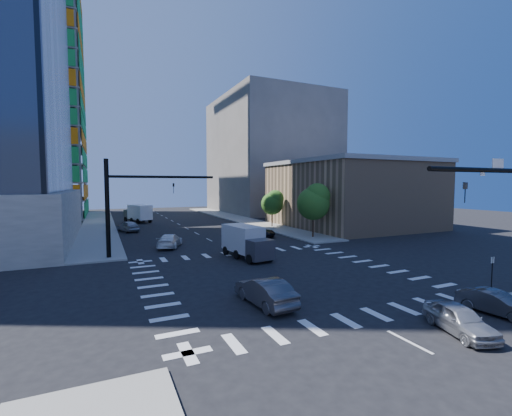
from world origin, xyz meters
TOP-DOWN VIEW (x-y plane):
  - ground at (0.00, 0.00)m, footprint 160.00×160.00m
  - road_markings at (0.00, 0.00)m, footprint 20.00×20.00m
  - sidewalk_ne at (12.50, 40.00)m, footprint 5.00×60.00m
  - sidewalk_nw at (-12.50, 40.00)m, footprint 5.00×60.00m
  - construction_building at (-27.41, 61.93)m, footprint 25.16×34.50m
  - commercial_building at (25.00, 22.00)m, footprint 20.50×22.50m
  - bg_building_ne at (27.00, 55.00)m, footprint 24.00×30.00m
  - signal_mast_nw at (-10.00, 11.50)m, footprint 10.20×0.40m
  - tree_south at (12.63, 13.90)m, footprint 4.16×4.16m
  - tree_north at (12.93, 25.90)m, footprint 3.54×3.52m
  - no_parking_sign at (10.70, -9.00)m, footprint 0.30×0.06m
  - car_nb_near at (2.85, -12.29)m, footprint 2.58×4.11m
  - car_nb_right at (6.77, -11.60)m, footprint 1.75×3.83m
  - car_nb_far at (6.42, 17.69)m, footprint 4.18×5.51m
  - car_sb_near at (-5.31, 14.99)m, footprint 3.77×5.36m
  - car_sb_mid at (-8.50, 29.91)m, footprint 3.16×4.98m
  - car_sb_cross at (-3.68, -5.24)m, footprint 2.02×4.80m
  - box_truck_near at (0.22, 6.41)m, footprint 3.10×5.87m
  - box_truck_far at (-6.11, 42.48)m, footprint 4.54×6.48m

SIDE VIEW (x-z plane):
  - ground at x=0.00m, z-range 0.00..0.00m
  - road_markings at x=0.00m, z-range 0.00..0.01m
  - sidewalk_ne at x=12.50m, z-range 0.00..0.15m
  - sidewalk_nw at x=-12.50m, z-range 0.00..0.15m
  - car_nb_right at x=6.77m, z-range 0.00..1.22m
  - car_nb_near at x=2.85m, z-range 0.00..1.30m
  - car_nb_far at x=6.42m, z-range 0.00..1.39m
  - car_sb_near at x=-5.31m, z-range 0.00..1.44m
  - car_sb_cross at x=-3.68m, z-range 0.00..1.54m
  - car_sb_mid at x=-8.50m, z-range 0.00..1.58m
  - box_truck_near at x=0.22m, z-range -0.17..2.77m
  - no_parking_sign at x=10.70m, z-range 0.28..2.48m
  - box_truck_far at x=-6.11m, z-range -0.18..2.95m
  - tree_north at x=12.93m, z-range 1.10..6.88m
  - tree_south at x=12.63m, z-range 1.27..8.10m
  - commercial_building at x=25.00m, z-range 0.01..10.61m
  - signal_mast_nw at x=-10.00m, z-range 0.99..9.99m
  - bg_building_ne at x=27.00m, z-range 0.00..28.00m
  - construction_building at x=-27.41m, z-range -10.69..59.91m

